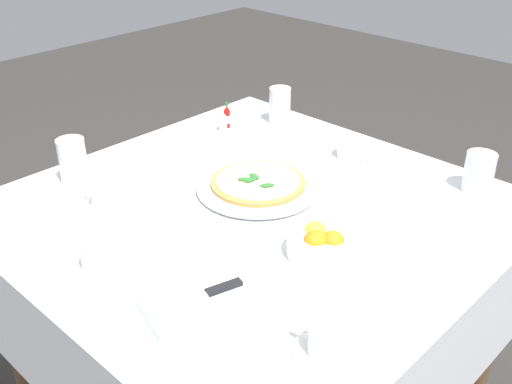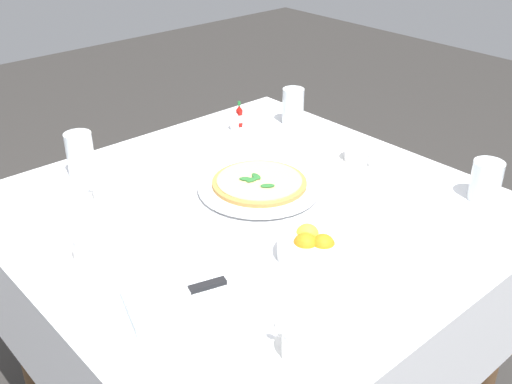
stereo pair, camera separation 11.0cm
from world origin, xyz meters
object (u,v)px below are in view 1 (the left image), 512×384
Objects in this scene: water_glass_center_back at (479,175)px; napkin_folded at (202,301)px; coffee_cup_near_left at (351,150)px; citrus_bowl at (321,243)px; dinner_knife at (200,296)px; hot_sauce_bottle at (227,117)px; water_glass_far_left at (73,163)px; coffee_cup_near_right at (330,341)px; pepper_shaker at (231,116)px; coffee_cup_back_corner at (106,197)px; pizza_plate at (258,187)px; coffee_cup_right_edge at (100,257)px; salt_shaker at (223,123)px; pizza at (258,182)px; water_glass_far_right at (280,107)px.

napkin_folded is at bearing -11.79° from water_glass_center_back.
citrus_bowl is (0.43, 0.23, -0.00)m from coffee_cup_near_left.
water_glass_center_back is 0.53× the size of dinner_knife.
water_glass_center_back is 0.41× the size of napkin_folded.
coffee_cup_near_left is 0.49m from citrus_bowl.
hot_sauce_bottle is (-0.64, -0.59, 0.01)m from dinner_knife.
water_glass_center_back is 0.51m from citrus_bowl.
coffee_cup_near_right is at bearing 87.10° from water_glass_far_left.
water_glass_center_back is at bearing 101.41° from hot_sauce_bottle.
water_glass_far_left is (-0.04, -0.87, 0.03)m from coffee_cup_near_right.
dinner_knife is at bearing 42.01° from pepper_shaker.
water_glass_far_left is at bearing -95.43° from coffee_cup_back_corner.
coffee_cup_back_corner is at bearing 14.89° from hot_sauce_bottle.
pizza_plate is 0.47m from coffee_cup_right_edge.
salt_shaker is at bearing -152.94° from coffee_cup_right_edge.
coffee_cup_near_left is (-0.32, 0.06, 0.02)m from pizza_plate.
pizza is 4.30× the size of salt_shaker.
dinner_knife is at bearing -75.21° from coffee_cup_near_right.
water_glass_center_back is at bearing 134.01° from pizza.
water_glass_far_right reaches higher than pizza.
citrus_bowl reaches higher than coffee_cup_near_right.
coffee_cup_near_left is at bearing 96.96° from pepper_shaker.
water_glass_far_left is (0.30, -0.38, 0.04)m from pizza_plate.
coffee_cup_near_left is (-0.32, 0.06, 0.00)m from pizza.
coffee_cup_right_edge is at bearing -0.23° from pizza.
water_glass_center_back is 1.82× the size of pepper_shaker.
coffee_cup_right_edge is at bearing -39.60° from citrus_bowl.
salt_shaker is at bearing 19.65° from hot_sauce_bottle.
salt_shaker is (-0.21, -0.35, 0.01)m from pizza_plate.
water_glass_far_right is 0.69m from water_glass_far_left.
coffee_cup_right_edge is at bearing 53.12° from coffee_cup_back_corner.
pizza_plate is at bearing 56.66° from hot_sauce_bottle.
coffee_cup_right_edge is 0.25m from dinner_knife.
salt_shaker is at bearing -165.37° from coffee_cup_back_corner.
salt_shaker reaches higher than pizza.
hot_sauce_bottle reaches higher than coffee_cup_near_right.
citrus_bowl is (-0.20, 0.51, 0.00)m from coffee_cup_back_corner.
water_glass_center_back is (-0.39, 0.40, 0.03)m from pizza_plate.
pepper_shaker is (-0.06, -0.02, 0.00)m from salt_shaker.
napkin_folded is at bearing -75.74° from coffee_cup_near_right.
salt_shaker is (-0.68, -0.35, -0.01)m from coffee_cup_right_edge.
coffee_cup_near_left is 0.78m from coffee_cup_near_right.
water_glass_center_back reaches higher than pizza_plate.
pizza_plate is 1.26× the size of napkin_folded.
pizza is 2.36× the size of water_glass_center_back.
pizza_plate is at bearing -111.00° from citrus_bowl.
salt_shaker is at bearing -118.81° from napkin_folded.
dinner_knife is (0.41, 0.24, 0.01)m from pizza_plate.
water_glass_center_back is 1.23× the size of hot_sauce_bottle.
napkin_folded is at bearing 80.01° from water_glass_far_left.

